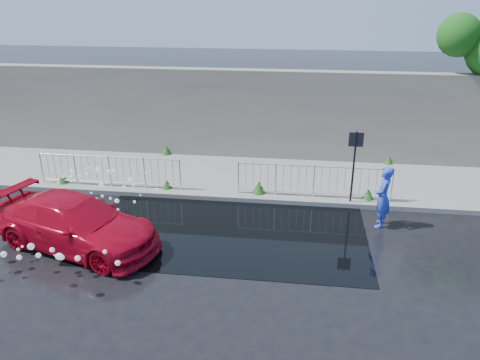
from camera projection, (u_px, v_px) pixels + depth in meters
The scene contains 12 objects.
ground at pixel (204, 245), 12.90m from camera, with size 90.00×90.00×0.00m, color black.
pavement at pixel (231, 176), 17.45m from camera, with size 30.00×4.00×0.15m, color slate.
curb at pixel (222, 198), 15.62m from camera, with size 30.00×0.25×0.16m, color slate.
retaining_wall at pixel (239, 114), 18.78m from camera, with size 30.00×0.60×3.50m, color #6D665C.
puddle at pixel (228, 229), 13.75m from camera, with size 8.00×5.00×0.01m, color black.
sign_post at pixel (355, 156), 14.58m from camera, with size 0.45×0.06×2.50m.
railing_left at pixel (110, 170), 16.17m from camera, with size 5.05×0.05×1.10m.
railing_right at pixel (314, 180), 15.33m from camera, with size 5.05×0.05×1.10m.
weeds at pixel (225, 175), 16.86m from camera, with size 12.17×3.93×0.42m.
water_spray at pixel (77, 214), 13.21m from camera, with size 3.69×5.38×1.03m.
red_car at pixel (76, 223), 12.59m from camera, with size 1.94×4.78×1.39m, color #AA061C.
person at pixel (383, 197), 13.62m from camera, with size 0.68×0.45×1.86m, color blue.
Camera 1 is at (2.43, -11.02, 6.57)m, focal length 35.00 mm.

